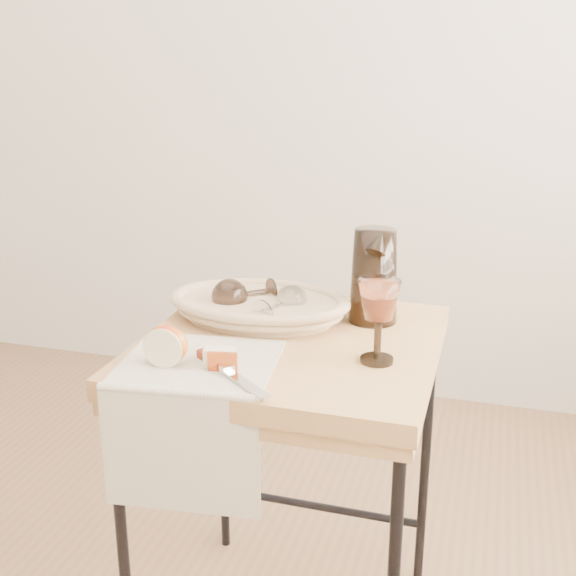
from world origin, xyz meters
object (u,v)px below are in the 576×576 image
(tea_towel, at_px, (199,363))
(goblet_lying_a, at_px, (248,294))
(goblet_lying_b, at_px, (279,305))
(bread_basket, at_px, (259,308))
(side_table, at_px, (290,497))
(table_knife, at_px, (229,370))
(wine_goblet, at_px, (378,321))
(pitcher, at_px, (374,276))
(apple_half, at_px, (167,344))

(tea_towel, xyz_separation_m, goblet_lying_a, (0.00, 0.29, 0.05))
(tea_towel, relative_size, goblet_lying_b, 2.60)
(tea_towel, relative_size, bread_basket, 0.82)
(side_table, height_order, bread_basket, bread_basket)
(table_knife, bearing_deg, goblet_lying_b, 126.97)
(wine_goblet, xyz_separation_m, table_knife, (-0.25, -0.15, -0.07))
(tea_towel, xyz_separation_m, pitcher, (0.28, 0.34, 0.10))
(goblet_lying_a, bearing_deg, side_table, 97.92)
(tea_towel, distance_m, apple_half, 0.07)
(bread_basket, bearing_deg, wine_goblet, -30.41)
(side_table, bearing_deg, wine_goblet, -19.06)
(tea_towel, height_order, bread_basket, bread_basket)
(goblet_lying_a, bearing_deg, table_knife, 60.43)
(tea_towel, xyz_separation_m, table_knife, (0.08, -0.04, 0.01))
(side_table, relative_size, bread_basket, 2.13)
(apple_half, bearing_deg, pitcher, 43.75)
(goblet_lying_a, xyz_separation_m, apple_half, (-0.06, -0.31, -0.01))
(side_table, relative_size, apple_half, 9.16)
(goblet_lying_a, bearing_deg, goblet_lying_b, 113.53)
(goblet_lying_a, relative_size, wine_goblet, 0.79)
(goblet_lying_b, bearing_deg, bread_basket, 89.66)
(apple_half, height_order, table_knife, apple_half)
(goblet_lying_a, distance_m, pitcher, 0.29)
(goblet_lying_b, bearing_deg, side_table, -125.37)
(side_table, xyz_separation_m, wine_goblet, (0.20, -0.07, 0.48))
(bread_basket, xyz_separation_m, table_knife, (0.04, -0.31, -0.01))
(goblet_lying_a, xyz_separation_m, wine_goblet, (0.33, -0.18, 0.03))
(goblet_lying_a, relative_size, table_knife, 0.58)
(bread_basket, relative_size, goblet_lying_b, 3.18)
(wine_goblet, bearing_deg, goblet_lying_a, 151.78)
(wine_goblet, bearing_deg, bread_basket, 151.60)
(bread_basket, height_order, wine_goblet, wine_goblet)
(bread_basket, bearing_deg, table_knife, -83.86)
(tea_towel, bearing_deg, apple_half, -162.92)
(tea_towel, height_order, goblet_lying_a, goblet_lying_a)
(tea_towel, height_order, table_knife, table_knife)
(goblet_lying_b, relative_size, table_knife, 0.50)
(pitcher, distance_m, wine_goblet, 0.23)
(side_table, distance_m, apple_half, 0.52)
(goblet_lying_a, height_order, pitcher, pitcher)
(goblet_lying_a, height_order, apple_half, goblet_lying_a)
(table_knife, bearing_deg, pitcher, 100.58)
(apple_half, bearing_deg, goblet_lying_a, 76.64)
(goblet_lying_a, height_order, table_knife, goblet_lying_a)
(goblet_lying_a, xyz_separation_m, goblet_lying_b, (0.09, -0.04, -0.01))
(bread_basket, distance_m, apple_half, 0.31)
(pitcher, bearing_deg, goblet_lying_a, -152.20)
(bread_basket, distance_m, goblet_lying_a, 0.05)
(apple_half, bearing_deg, goblet_lying_b, 59.11)
(pitcher, height_order, wine_goblet, pitcher)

